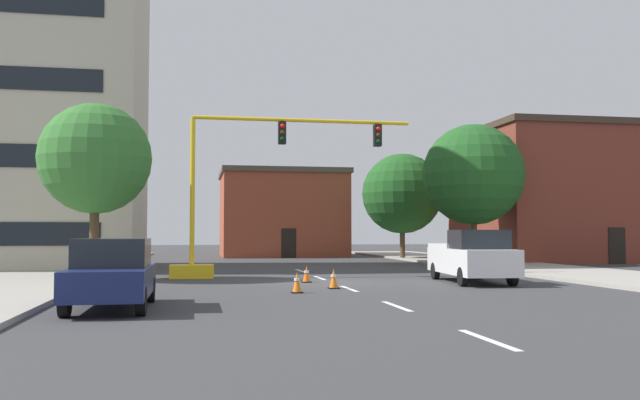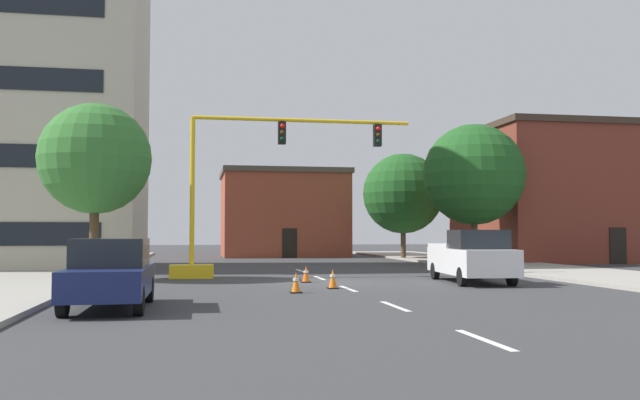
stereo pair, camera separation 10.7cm
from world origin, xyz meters
name	(u,v)px [view 1 (the left image)]	position (x,y,z in m)	size (l,w,h in m)	color
ground_plane	(331,282)	(0.00, 0.00, 0.00)	(160.00, 160.00, 0.00)	#38383A
sidewalk_left	(49,272)	(-11.78, 8.00, 0.07)	(6.00, 56.00, 0.14)	#9E998E
sidewalk_right	(520,267)	(11.78, 8.00, 0.07)	(6.00, 56.00, 0.14)	#9E998E
lane_stripe_seg_0	(488,340)	(0.00, -14.00, 0.00)	(0.16, 2.40, 0.01)	silver
lane_stripe_seg_1	(397,306)	(0.00, -8.50, 0.00)	(0.16, 2.40, 0.01)	silver
lane_stripe_seg_2	(349,289)	(0.00, -3.00, 0.00)	(0.16, 2.40, 0.01)	silver
lane_stripe_seg_3	(320,278)	(0.00, 2.50, 0.00)	(0.16, 2.40, 0.01)	silver
lane_stripe_seg_4	(300,271)	(0.00, 8.00, 0.00)	(0.16, 2.40, 0.01)	silver
building_brick_center	(281,214)	(1.71, 29.08, 3.44)	(9.90, 9.15, 6.85)	brown
building_row_right	(567,195)	(19.79, 16.90, 4.46)	(13.12, 11.21, 8.89)	brown
traffic_signal_gantry	(226,222)	(-3.85, 3.44, 2.32)	(10.34, 1.20, 6.83)	yellow
tree_right_far	(402,194)	(9.16, 20.30, 4.63)	(5.64, 5.64, 7.46)	brown
tree_left_near	(95,159)	(-9.06, 2.62, 4.82)	(4.41, 4.41, 7.04)	#4C3823
tree_right_mid	(473,175)	(10.66, 11.38, 5.24)	(5.83, 5.83, 8.16)	#4C3823
pickup_truck_white	(472,257)	(5.20, -1.10, 0.97)	(2.47, 5.56, 1.99)	white
sedan_navy_near_left	(112,273)	(-7.12, -7.82, 0.89)	(1.88, 4.50, 1.74)	navy
traffic_cone_roadside_a	(334,279)	(-0.51, -2.89, 0.33)	(0.36, 0.36, 0.68)	black
traffic_cone_roadside_b	(306,274)	(-0.95, 0.07, 0.31)	(0.36, 0.36, 0.63)	black
traffic_cone_roadside_c	(297,283)	(-1.96, -4.28, 0.32)	(0.36, 0.36, 0.66)	black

